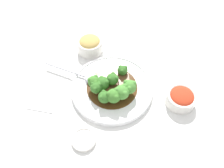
# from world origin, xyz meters

# --- Properties ---
(ground_plane) EXTENTS (4.00, 4.00, 0.00)m
(ground_plane) POSITION_xyz_m (0.00, 0.00, 0.00)
(ground_plane) COLOR white
(main_plate) EXTENTS (0.29, 0.29, 0.02)m
(main_plate) POSITION_xyz_m (0.00, 0.00, 0.01)
(main_plate) COLOR white
(main_plate) RESTS_ON ground_plane
(beef_strip_0) EXTENTS (0.05, 0.03, 0.01)m
(beef_strip_0) POSITION_xyz_m (0.04, -0.01, 0.03)
(beef_strip_0) COLOR brown
(beef_strip_0) RESTS_ON main_plate
(beef_strip_1) EXTENTS (0.06, 0.07, 0.01)m
(beef_strip_1) POSITION_xyz_m (-0.02, -0.04, 0.02)
(beef_strip_1) COLOR brown
(beef_strip_1) RESTS_ON main_plate
(beef_strip_2) EXTENTS (0.05, 0.06, 0.01)m
(beef_strip_2) POSITION_xyz_m (0.01, 0.01, 0.02)
(beef_strip_2) COLOR brown
(beef_strip_2) RESTS_ON main_plate
(beef_strip_3) EXTENTS (0.07, 0.05, 0.01)m
(beef_strip_3) POSITION_xyz_m (-0.02, 0.04, 0.02)
(beef_strip_3) COLOR brown
(beef_strip_3) RESTS_ON main_plate
(beef_strip_4) EXTENTS (0.06, 0.08, 0.01)m
(beef_strip_4) POSITION_xyz_m (-0.05, -0.01, 0.02)
(beef_strip_4) COLOR brown
(beef_strip_4) RESTS_ON main_plate
(broccoli_floret_0) EXTENTS (0.04, 0.04, 0.05)m
(broccoli_floret_0) POSITION_xyz_m (0.03, -0.05, 0.05)
(broccoli_floret_0) COLOR #8EB756
(broccoli_floret_0) RESTS_ON main_plate
(broccoli_floret_1) EXTENTS (0.05, 0.05, 0.06)m
(broccoli_floret_1) POSITION_xyz_m (0.04, 0.04, 0.05)
(broccoli_floret_1) COLOR #8EB756
(broccoli_floret_1) RESTS_ON main_plate
(broccoli_floret_2) EXTENTS (0.04, 0.04, 0.05)m
(broccoli_floret_2) POSITION_xyz_m (0.06, -0.01, 0.05)
(broccoli_floret_2) COLOR #8EB756
(broccoli_floret_2) RESTS_ON main_plate
(broccoli_floret_3) EXTENTS (0.05, 0.05, 0.06)m
(broccoli_floret_3) POSITION_xyz_m (0.01, 0.06, 0.05)
(broccoli_floret_3) COLOR #8EB756
(broccoli_floret_3) RESTS_ON main_plate
(broccoli_floret_4) EXTENTS (0.04, 0.04, 0.05)m
(broccoli_floret_4) POSITION_xyz_m (0.01, -0.06, 0.05)
(broccoli_floret_4) COLOR #7FA84C
(broccoli_floret_4) RESTS_ON main_plate
(broccoli_floret_5) EXTENTS (0.05, 0.05, 0.05)m
(broccoli_floret_5) POSITION_xyz_m (0.01, -0.03, 0.05)
(broccoli_floret_5) COLOR #7FA84C
(broccoli_floret_5) RESTS_ON main_plate
(broccoli_floret_6) EXTENTS (0.04, 0.04, 0.04)m
(broccoli_floret_6) POSITION_xyz_m (-0.06, 0.03, 0.04)
(broccoli_floret_6) COLOR #8EB756
(broccoli_floret_6) RESTS_ON main_plate
(broccoli_floret_7) EXTENTS (0.05, 0.05, 0.06)m
(broccoli_floret_7) POSITION_xyz_m (0.06, 0.01, 0.05)
(broccoli_floret_7) COLOR #8EB756
(broccoli_floret_7) RESTS_ON main_plate
(broccoli_floret_8) EXTENTS (0.04, 0.04, 0.05)m
(broccoli_floret_8) POSITION_xyz_m (-0.01, 0.00, 0.05)
(broccoli_floret_8) COLOR #8EB756
(broccoli_floret_8) RESTS_ON main_plate
(serving_spoon) EXTENTS (0.08, 0.23, 0.01)m
(serving_spoon) POSITION_xyz_m (-0.02, -0.09, 0.03)
(serving_spoon) COLOR silver
(serving_spoon) RESTS_ON main_plate
(side_bowl_kimchi) EXTENTS (0.10, 0.10, 0.05)m
(side_bowl_kimchi) POSITION_xyz_m (0.01, 0.23, 0.03)
(side_bowl_kimchi) COLOR white
(side_bowl_kimchi) RESTS_ON ground_plane
(side_bowl_appetizer) EXTENTS (0.10, 0.10, 0.06)m
(side_bowl_appetizer) POSITION_xyz_m (-0.17, -0.12, 0.03)
(side_bowl_appetizer) COLOR white
(side_bowl_appetizer) RESTS_ON ground_plane
(sauce_dish) EXTENTS (0.08, 0.08, 0.01)m
(sauce_dish) POSITION_xyz_m (0.20, -0.05, 0.01)
(sauce_dish) COLOR white
(sauce_dish) RESTS_ON ground_plane
(paper_napkin) EXTENTS (0.14, 0.11, 0.01)m
(paper_napkin) POSITION_xyz_m (0.06, -0.23, 0.00)
(paper_napkin) COLOR white
(paper_napkin) RESTS_ON ground_plane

